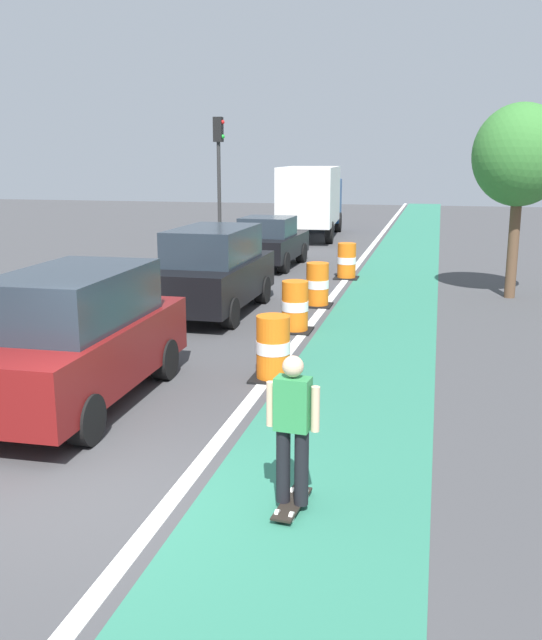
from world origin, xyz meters
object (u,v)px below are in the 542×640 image
(traffic_barrel_front, at_px, (273,349))
(parked_sedan_third, at_px, (269,242))
(parked_suv_nearest, at_px, (76,337))
(traffic_barrel_mid, at_px, (295,307))
(street_tree_sidewalk, at_px, (520,156))
(parked_suv_second, at_px, (214,270))
(traffic_barrel_far, at_px, (347,261))
(delivery_truck_down_block, at_px, (312,197))
(traffic_light_corner, at_px, (219,161))
(skateboarder_on_lane, at_px, (293,428))
(traffic_barrel_back, at_px, (317,285))

(traffic_barrel_front, bearing_deg, parked_sedan_third, 103.75)
(parked_suv_nearest, relative_size, traffic_barrel_mid, 4.25)
(street_tree_sidewalk, bearing_deg, parked_suv_second, -152.82)
(parked_suv_second, bearing_deg, traffic_barrel_far, 66.54)
(traffic_barrel_far, bearing_deg, parked_suv_second, -113.46)
(parked_sedan_third, height_order, delivery_truck_down_block, delivery_truck_down_block)
(traffic_light_corner, bearing_deg, skateboarder_on_lane, -70.58)
(traffic_barrel_front, distance_m, traffic_barrel_back, 6.10)
(street_tree_sidewalk, bearing_deg, traffic_light_corner, 146.84)
(parked_sedan_third, distance_m, traffic_barrel_far, 3.39)
(parked_sedan_third, bearing_deg, traffic_barrel_mid, -73.12)
(traffic_barrel_back, bearing_deg, street_tree_sidewalk, 25.35)
(skateboarder_on_lane, relative_size, traffic_barrel_back, 1.55)
(parked_suv_nearest, xyz_separation_m, delivery_truck_down_block, (-0.58, 23.16, 0.81))
(traffic_barrel_far, distance_m, street_tree_sidewalk, 5.93)
(traffic_light_corner, bearing_deg, traffic_barrel_far, -39.94)
(parked_suv_nearest, distance_m, parked_sedan_third, 14.00)
(traffic_barrel_far, relative_size, delivery_truck_down_block, 0.14)
(traffic_barrel_front, height_order, street_tree_sidewalk, street_tree_sidewalk)
(traffic_barrel_front, xyz_separation_m, street_tree_sidewalk, (4.51, 8.37, 3.14))
(traffic_light_corner, bearing_deg, delivery_truck_down_block, 69.07)
(traffic_barrel_back, bearing_deg, traffic_barrel_front, -87.30)
(skateboarder_on_lane, distance_m, parked_suv_second, 9.84)
(parked_suv_second, height_order, traffic_light_corner, traffic_light_corner)
(delivery_truck_down_block, bearing_deg, traffic_barrel_mid, -80.99)
(parked_sedan_third, xyz_separation_m, traffic_light_corner, (-2.61, 2.81, 2.67))
(parked_sedan_third, height_order, street_tree_sidewalk, street_tree_sidewalk)
(parked_suv_second, bearing_deg, parked_sedan_third, 93.27)
(delivery_truck_down_block, bearing_deg, traffic_barrel_front, -81.59)
(traffic_barrel_far, xyz_separation_m, traffic_light_corner, (-5.48, 4.59, 2.97))
(skateboarder_on_lane, distance_m, street_tree_sidewalk, 13.41)
(traffic_barrel_far, xyz_separation_m, street_tree_sidewalk, (4.62, -2.01, 3.14))
(traffic_barrel_front, xyz_separation_m, traffic_barrel_back, (-0.29, 6.09, 0.00))
(traffic_barrel_far, bearing_deg, traffic_light_corner, 140.06)
(parked_suv_second, distance_m, traffic_light_corner, 10.94)
(traffic_barrel_mid, height_order, traffic_light_corner, traffic_light_corner)
(parked_suv_nearest, xyz_separation_m, parked_sedan_third, (-0.40, 14.00, -0.20))
(parked_suv_nearest, bearing_deg, parked_sedan_third, 91.62)
(parked_sedan_third, distance_m, traffic_barrel_back, 6.64)
(traffic_barrel_back, xyz_separation_m, street_tree_sidewalk, (4.80, 2.27, 3.14))
(traffic_barrel_mid, bearing_deg, parked_suv_nearest, -113.54)
(parked_suv_second, bearing_deg, street_tree_sidewalk, 27.18)
(parked_sedan_third, relative_size, traffic_barrel_front, 3.82)
(parked_suv_nearest, height_order, parked_suv_second, same)
(parked_suv_second, height_order, parked_sedan_third, parked_suv_second)
(parked_suv_second, relative_size, traffic_barrel_front, 4.23)
(traffic_barrel_front, relative_size, traffic_barrel_back, 1.00)
(parked_suv_nearest, xyz_separation_m, traffic_barrel_mid, (2.27, 5.21, -0.50))
(traffic_barrel_back, bearing_deg, parked_suv_second, -149.14)
(parked_suv_second, relative_size, traffic_light_corner, 0.90)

